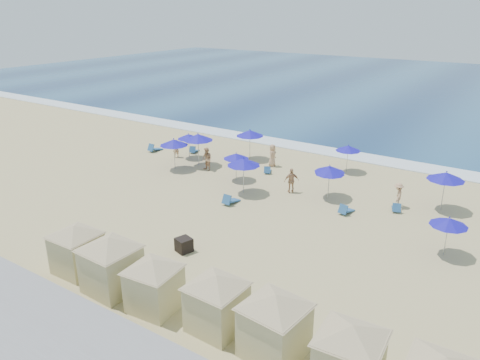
# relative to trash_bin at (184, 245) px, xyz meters

# --- Properties ---
(ground) EXTENTS (160.00, 160.00, 0.00)m
(ground) POSITION_rel_trash_bin_xyz_m (-0.04, 5.25, -0.37)
(ground) COLOR tan
(ground) RESTS_ON ground
(ocean) EXTENTS (160.00, 80.00, 0.06)m
(ocean) POSITION_rel_trash_bin_xyz_m (-0.04, 60.25, -0.34)
(ocean) COLOR navy
(ocean) RESTS_ON ground
(surf_line) EXTENTS (160.00, 2.50, 0.08)m
(surf_line) POSITION_rel_trash_bin_xyz_m (-0.04, 20.75, -0.33)
(surf_line) COLOR white
(surf_line) RESTS_ON ground
(seawall) EXTENTS (160.00, 6.10, 1.22)m
(seawall) POSITION_rel_trash_bin_xyz_m (-0.04, -8.25, 0.28)
(seawall) COLOR gray
(seawall) RESTS_ON ground
(trash_bin) EXTENTS (0.93, 0.93, 0.74)m
(trash_bin) POSITION_rel_trash_bin_xyz_m (0.00, 0.00, 0.00)
(trash_bin) COLOR black
(trash_bin) RESTS_ON ground
(cabana_0) EXTENTS (4.22, 4.22, 2.65)m
(cabana_0) POSITION_rel_trash_bin_xyz_m (-2.99, -4.30, 1.15)
(cabana_0) COLOR #CDC38C
(cabana_0) RESTS_ON ground
(cabana_1) EXTENTS (4.59, 4.59, 2.88)m
(cabana_1) POSITION_rel_trash_bin_xyz_m (-0.37, -4.49, 1.28)
(cabana_1) COLOR #CDC38C
(cabana_1) RESTS_ON ground
(cabana_2) EXTENTS (4.10, 4.10, 2.58)m
(cabana_2) POSITION_rel_trash_bin_xyz_m (2.17, -4.44, 1.11)
(cabana_2) COLOR #CDC38C
(cabana_2) RESTS_ON ground
(cabana_3) EXTENTS (4.25, 4.25, 2.67)m
(cabana_3) POSITION_rel_trash_bin_xyz_m (5.14, -4.05, 1.16)
(cabana_3) COLOR #CDC38C
(cabana_3) RESTS_ON ground
(cabana_4) EXTENTS (4.45, 4.45, 2.81)m
(cabana_4) POSITION_rel_trash_bin_xyz_m (7.75, -4.06, 1.24)
(cabana_4) COLOR #CDC38C
(cabana_4) RESTS_ON ground
(cabana_5) EXTENTS (4.37, 4.37, 2.75)m
(cabana_5) POSITION_rel_trash_bin_xyz_m (10.61, -4.09, 1.20)
(cabana_5) COLOR #CDC38C
(cabana_5) RESTS_ON ground
(umbrella_0) EXTENTS (1.89, 1.89, 2.15)m
(umbrella_0) POSITION_rel_trash_bin_xyz_m (-10.08, 12.63, 1.49)
(umbrella_0) COLOR #A5A8AD
(umbrella_0) RESTS_ON ground
(umbrella_1) EXTENTS (2.38, 2.38, 2.71)m
(umbrella_1) POSITION_rel_trash_bin_xyz_m (-8.15, 11.49, 1.98)
(umbrella_1) COLOR #A5A8AD
(umbrella_1) RESTS_ON ground
(umbrella_2) EXTENTS (2.21, 2.21, 2.51)m
(umbrella_2) POSITION_rel_trash_bin_xyz_m (-9.15, 9.74, 1.80)
(umbrella_2) COLOR #A5A8AD
(umbrella_2) RESTS_ON ground
(umbrella_3) EXTENTS (2.28, 2.28, 2.59)m
(umbrella_3) POSITION_rel_trash_bin_xyz_m (-5.63, 15.16, 1.88)
(umbrella_3) COLOR #A5A8AD
(umbrella_3) RESTS_ON ground
(umbrella_4) EXTENTS (1.87, 1.87, 2.13)m
(umbrella_4) POSITION_rel_trash_bin_xyz_m (-3.76, 10.39, 1.47)
(umbrella_4) COLOR #A5A8AD
(umbrella_4) RESTS_ON ground
(umbrella_5) EXTENTS (2.26, 2.26, 2.58)m
(umbrella_5) POSITION_rel_trash_bin_xyz_m (-1.91, 8.56, 1.86)
(umbrella_5) COLOR #A5A8AD
(umbrella_5) RESTS_ON ground
(umbrella_6) EXTENTS (1.96, 1.96, 2.23)m
(umbrella_6) POSITION_rel_trash_bin_xyz_m (3.33, 10.89, 1.56)
(umbrella_6) COLOR #A5A8AD
(umbrella_6) RESTS_ON ground
(umbrella_7) EXTENTS (2.01, 2.01, 2.29)m
(umbrella_7) POSITION_rel_trash_bin_xyz_m (3.21, 11.12, 1.61)
(umbrella_7) COLOR #A5A8AD
(umbrella_7) RESTS_ON ground
(umbrella_8) EXTENTS (1.91, 1.91, 2.18)m
(umbrella_8) POSITION_rel_trash_bin_xyz_m (2.32, 16.68, 1.52)
(umbrella_8) COLOR #A5A8AD
(umbrella_8) RESTS_ON ground
(umbrella_9) EXTENTS (2.28, 2.28, 2.60)m
(umbrella_9) POSITION_rel_trash_bin_xyz_m (10.02, 13.12, 1.88)
(umbrella_9) COLOR #A5A8AD
(umbrella_9) RESTS_ON ground
(umbrella_10) EXTENTS (1.91, 1.91, 2.17)m
(umbrella_10) POSITION_rel_trash_bin_xyz_m (11.40, 7.17, 1.51)
(umbrella_10) COLOR #A5A8AD
(umbrella_10) RESTS_ON ground
(beach_chair_0) EXTENTS (0.70, 1.41, 0.76)m
(beach_chair_0) POSITION_rel_trash_bin_xyz_m (-13.86, 12.33, -0.11)
(beach_chair_0) COLOR #26558B
(beach_chair_0) RESTS_ON ground
(beach_chair_1) EXTENTS (0.88, 1.32, 0.67)m
(beach_chair_1) POSITION_rel_trash_bin_xyz_m (-10.67, 13.96, -0.14)
(beach_chair_1) COLOR #26558B
(beach_chair_1) RESTS_ON ground
(beach_chair_2) EXTENTS (0.91, 1.22, 0.61)m
(beach_chair_2) POSITION_rel_trash_bin_xyz_m (-2.60, 12.99, -0.16)
(beach_chair_2) COLOR #26558B
(beach_chair_2) RESTS_ON ground
(beach_chair_3) EXTENTS (0.64, 1.36, 0.74)m
(beach_chair_3) POSITION_rel_trash_bin_xyz_m (-1.58, 6.47, -0.12)
(beach_chair_3) COLOR #26558B
(beach_chair_3) RESTS_ON ground
(beach_chair_4) EXTENTS (0.72, 1.31, 0.68)m
(beach_chair_4) POSITION_rel_trash_bin_xyz_m (5.22, 9.22, -0.14)
(beach_chair_4) COLOR #26558B
(beach_chair_4) RESTS_ON ground
(beach_chair_5) EXTENTS (0.84, 1.25, 0.63)m
(beach_chair_5) POSITION_rel_trash_bin_xyz_m (7.74, 11.32, -0.15)
(beach_chair_5) COLOR #26558B
(beach_chair_5) RESTS_ON ground
(beachgoer_0) EXTENTS (0.58, 0.68, 1.57)m
(beachgoer_0) POSITION_rel_trash_bin_xyz_m (-11.11, 12.12, 0.41)
(beachgoer_0) COLOR tan
(beachgoer_0) RESTS_ON ground
(beachgoer_1) EXTENTS (1.02, 0.87, 1.82)m
(beachgoer_1) POSITION_rel_trash_bin_xyz_m (-6.85, 10.88, 0.54)
(beachgoer_1) COLOR tan
(beachgoer_1) RESTS_ON ground
(beachgoer_2) EXTENTS (1.02, 1.00, 1.72)m
(beachgoer_2) POSITION_rel_trash_bin_xyz_m (0.77, 10.47, 0.49)
(beachgoer_2) COLOR tan
(beachgoer_2) RESTS_ON ground
(beachgoer_3) EXTENTS (0.81, 1.15, 1.63)m
(beachgoer_3) POSITION_rel_trash_bin_xyz_m (7.58, 12.00, 0.44)
(beachgoer_3) COLOR tan
(beachgoer_3) RESTS_ON ground
(beachgoer_4) EXTENTS (0.73, 0.97, 1.81)m
(beachgoer_4) POSITION_rel_trash_bin_xyz_m (-3.14, 14.61, 0.53)
(beachgoer_4) COLOR tan
(beachgoer_4) RESTS_ON ground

